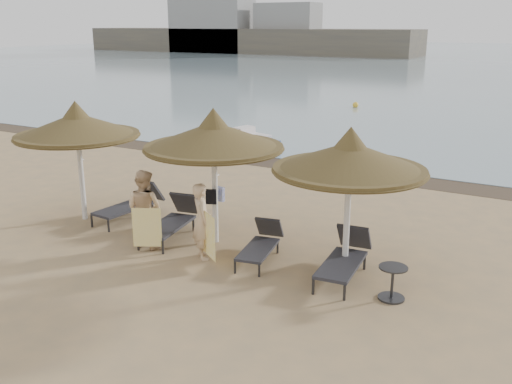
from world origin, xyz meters
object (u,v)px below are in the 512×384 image
(palapa_left, at_px, (77,126))
(person_right, at_px, (202,215))
(pedal_boat, at_px, (250,143))
(lounger_near_right, at_px, (261,243))
(lounger_near_left, at_px, (173,219))
(palapa_center, at_px, (214,137))
(palapa_right, at_px, (350,158))
(side_table, at_px, (392,284))
(person_left, at_px, (144,203))
(lounger_far_right, at_px, (345,256))
(lounger_far_left, at_px, (132,203))

(palapa_left, height_order, person_right, palapa_left)
(person_right, bearing_deg, pedal_boat, -22.20)
(lounger_near_right, xyz_separation_m, person_right, (-1.12, -0.62, 0.63))
(lounger_near_left, bearing_deg, palapa_center, -1.29)
(lounger_near_right, relative_size, pedal_boat, 0.79)
(palapa_right, height_order, side_table, palapa_right)
(person_right, bearing_deg, person_left, 45.86)
(person_left, bearing_deg, lounger_far_right, -172.21)
(lounger_near_right, xyz_separation_m, pedal_boat, (-5.55, 9.09, 0.01))
(palapa_center, relative_size, lounger_near_right, 1.75)
(palapa_center, bearing_deg, lounger_near_right, -12.90)
(palapa_center, distance_m, palapa_right, 3.24)
(lounger_far_left, relative_size, person_right, 1.06)
(lounger_near_right, bearing_deg, person_right, -162.17)
(lounger_near_left, bearing_deg, lounger_far_right, -10.83)
(lounger_far_right, relative_size, person_right, 1.06)
(lounger_near_right, xyz_separation_m, side_table, (3.03, -0.49, -0.05))
(side_table, xyz_separation_m, person_left, (-5.68, -0.20, 0.74))
(palapa_left, xyz_separation_m, person_left, (2.62, -0.67, -1.41))
(lounger_far_left, bearing_deg, pedal_boat, 103.38)
(lounger_near_right, height_order, side_table, lounger_near_right)
(palapa_left, bearing_deg, palapa_right, 1.77)
(lounger_far_left, bearing_deg, palapa_center, -2.55)
(lounger_far_right, bearing_deg, person_right, -172.44)
(palapa_center, xyz_separation_m, pedal_boat, (-4.15, 8.77, -2.14))
(palapa_right, height_order, lounger_far_right, palapa_right)
(lounger_near_left, xyz_separation_m, person_right, (1.38, -0.77, 0.56))
(palapa_left, height_order, lounger_near_right, palapa_left)
(palapa_right, relative_size, lounger_near_right, 1.69)
(lounger_far_right, bearing_deg, pedal_boat, 124.24)
(person_left, xyz_separation_m, pedal_boat, (-2.90, 9.77, -0.68))
(palapa_right, bearing_deg, pedal_boat, 129.75)
(lounger_near_left, xyz_separation_m, lounger_far_right, (4.39, -0.08, -0.01))
(palapa_right, bearing_deg, person_right, -164.58)
(pedal_boat, bearing_deg, side_table, -34.55)
(palapa_right, xyz_separation_m, lounger_near_left, (-4.34, -0.05, -1.99))
(person_right, height_order, pedal_boat, person_right)
(palapa_left, relative_size, lounger_near_right, 1.72)
(side_table, height_order, person_left, person_left)
(palapa_center, xyz_separation_m, lounger_far_left, (-2.85, 0.36, -2.09))
(lounger_near_left, bearing_deg, palapa_left, 173.89)
(lounger_far_right, distance_m, person_left, 4.64)
(lounger_far_left, xyz_separation_m, person_right, (3.13, -1.29, 0.57))
(palapa_right, relative_size, lounger_far_right, 1.48)
(lounger_far_right, distance_m, pedal_boat, 11.69)
(lounger_far_left, relative_size, person_left, 1.00)
(palapa_center, height_order, pedal_boat, palapa_center)
(palapa_left, xyz_separation_m, lounger_near_left, (2.77, 0.17, -2.04))
(lounger_near_left, relative_size, lounger_far_right, 1.04)
(palapa_center, xyz_separation_m, side_table, (4.43, -0.81, -2.19))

